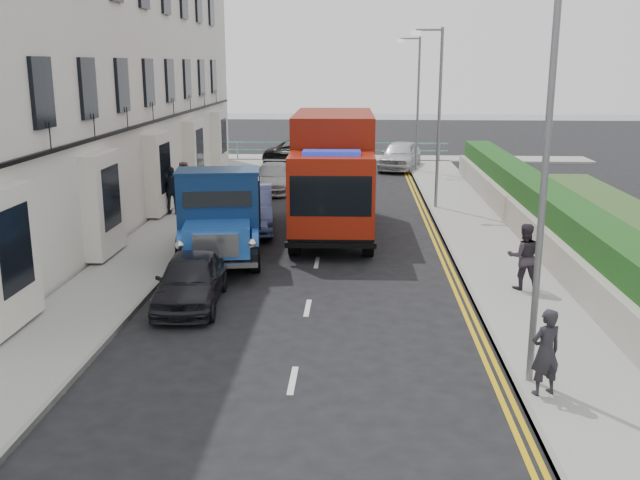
% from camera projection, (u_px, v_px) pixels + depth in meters
% --- Properties ---
extents(ground, '(120.00, 120.00, 0.00)m').
position_uv_depth(ground, '(301.00, 340.00, 15.09)').
color(ground, black).
rests_on(ground, ground).
extents(pavement_west, '(2.40, 38.00, 0.12)m').
position_uv_depth(pavement_west, '(168.00, 235.00, 24.05)').
color(pavement_west, gray).
rests_on(pavement_west, ground).
extents(pavement_east, '(2.60, 38.00, 0.12)m').
position_uv_depth(pavement_east, '(482.00, 238.00, 23.53)').
color(pavement_east, gray).
rests_on(pavement_east, ground).
extents(promenade, '(30.00, 2.50, 0.12)m').
position_uv_depth(promenade, '(338.00, 158.00, 43.17)').
color(promenade, gray).
rests_on(promenade, ground).
extents(sea_plane, '(120.00, 120.00, 0.00)m').
position_uv_depth(sea_plane, '(346.00, 120.00, 73.22)').
color(sea_plane, slate).
rests_on(sea_plane, ground).
extents(terrace_west, '(6.31, 30.20, 14.25)m').
position_uv_depth(terrace_west, '(73.00, 22.00, 26.42)').
color(terrace_west, silver).
rests_on(terrace_west, ground).
extents(garden_east, '(1.45, 28.00, 1.75)m').
position_uv_depth(garden_east, '(542.00, 214.00, 23.23)').
color(garden_east, '#B2AD9E').
rests_on(garden_east, ground).
extents(seafront_railing, '(13.00, 0.08, 1.11)m').
position_uv_depth(seafront_railing, '(338.00, 151.00, 42.27)').
color(seafront_railing, '#59B2A5').
rests_on(seafront_railing, ground).
extents(lamp_near, '(1.23, 0.18, 7.00)m').
position_uv_depth(lamp_near, '(538.00, 167.00, 11.97)').
color(lamp_near, slate).
rests_on(lamp_near, ground).
extents(lamp_mid, '(1.23, 0.18, 7.00)m').
position_uv_depth(lamp_mid, '(436.00, 108.00, 27.48)').
color(lamp_mid, slate).
rests_on(lamp_mid, ground).
extents(lamp_far, '(1.23, 0.18, 7.00)m').
position_uv_depth(lamp_far, '(416.00, 96.00, 37.16)').
color(lamp_far, slate).
rests_on(lamp_far, ground).
extents(bedford_lorry, '(3.04, 6.03, 2.74)m').
position_uv_depth(bedford_lorry, '(220.00, 221.00, 20.52)').
color(bedford_lorry, black).
rests_on(bedford_lorry, ground).
extents(red_lorry, '(2.74, 7.74, 4.03)m').
position_uv_depth(red_lorry, '(333.00, 171.00, 24.14)').
color(red_lorry, black).
rests_on(red_lorry, ground).
extents(parked_car_front, '(1.71, 3.78, 1.26)m').
position_uv_depth(parked_car_front, '(191.00, 280.00, 17.12)').
color(parked_car_front, black).
rests_on(parked_car_front, ground).
extents(parked_car_mid, '(2.19, 4.73, 1.50)m').
position_uv_depth(parked_car_mid, '(249.00, 208.00, 24.89)').
color(parked_car_mid, '#556FB6').
rests_on(parked_car_mid, ground).
extents(parked_car_rear, '(1.86, 4.32, 1.24)m').
position_uv_depth(parked_car_rear, '(273.00, 178.00, 32.36)').
color(parked_car_rear, '#9C9DA0').
rests_on(parked_car_rear, ground).
extents(seafront_car_left, '(4.58, 6.37, 1.61)m').
position_uv_depth(seafront_car_left, '(305.00, 152.00, 40.06)').
color(seafront_car_left, black).
rests_on(seafront_car_left, ground).
extents(seafront_car_right, '(2.87, 4.84, 1.54)m').
position_uv_depth(seafront_car_right, '(400.00, 155.00, 38.99)').
color(seafront_car_right, silver).
rests_on(seafront_car_right, ground).
extents(pedestrian_east_near, '(0.66, 0.55, 1.56)m').
position_uv_depth(pedestrian_east_near, '(546.00, 352.00, 12.18)').
color(pedestrian_east_near, '#242329').
rests_on(pedestrian_east_near, pavement_east).
extents(pedestrian_east_far, '(0.83, 0.65, 1.70)m').
position_uv_depth(pedestrian_east_far, '(524.00, 256.00, 17.91)').
color(pedestrian_east_far, '#322B34').
rests_on(pedestrian_east_far, pavement_east).
extents(pedestrian_west_near, '(1.09, 0.54, 1.80)m').
position_uv_depth(pedestrian_west_near, '(172.00, 191.00, 26.80)').
color(pedestrian_west_near, black).
rests_on(pedestrian_west_near, pavement_west).
extents(pedestrian_west_far, '(0.96, 0.76, 1.72)m').
position_uv_depth(pedestrian_west_far, '(184.00, 183.00, 28.83)').
color(pedestrian_west_far, '#362A27').
rests_on(pedestrian_west_far, pavement_west).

